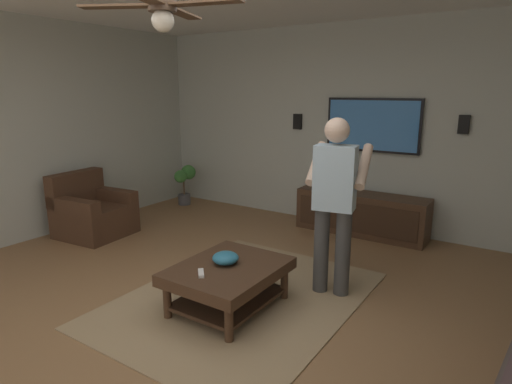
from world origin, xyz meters
name	(u,v)px	position (x,y,z in m)	size (l,w,h in m)	color
ground_plane	(199,322)	(0.00, 0.00, 0.00)	(7.66, 7.66, 0.00)	olive
wall_back_tv	(352,127)	(3.24, 0.00, 1.37)	(0.10, 6.46, 2.75)	#B2B7AD
area_rug	(242,298)	(0.52, -0.07, 0.01)	(2.50, 1.90, 0.01)	#9E8460
armchair	(93,214)	(0.93, 2.62, 0.28)	(0.87, 0.88, 0.82)	#472D1E
coffee_table	(228,277)	(0.32, -0.07, 0.30)	(1.00, 0.80, 0.40)	#422B1C
media_console	(361,214)	(2.91, -0.32, 0.28)	(0.45, 1.70, 0.55)	#422B1C
tv	(373,125)	(3.15, -0.32, 1.42)	(0.05, 1.24, 0.70)	black
person_standing	(335,197)	(1.10, -0.69, 0.93)	(0.60, 0.61, 1.64)	#3F3F3F
potted_plant_short	(185,179)	(2.75, 2.65, 0.43)	(0.42, 0.25, 0.66)	#4C4C51
bowl	(225,258)	(0.35, -0.02, 0.45)	(0.23, 0.23, 0.10)	teal
remote_white	(201,273)	(0.05, 0.01, 0.41)	(0.15, 0.04, 0.02)	white
vase_round	(336,181)	(2.95, 0.08, 0.66)	(0.22, 0.22, 0.22)	teal
wall_speaker_left	(464,124)	(3.16, -1.40, 1.48)	(0.06, 0.12, 0.22)	black
wall_speaker_right	(298,122)	(3.16, 0.80, 1.42)	(0.06, 0.12, 0.22)	black
ceiling_fan	(162,10)	(-0.09, 0.16, 2.42)	(1.17, 1.15, 0.46)	#4C3828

